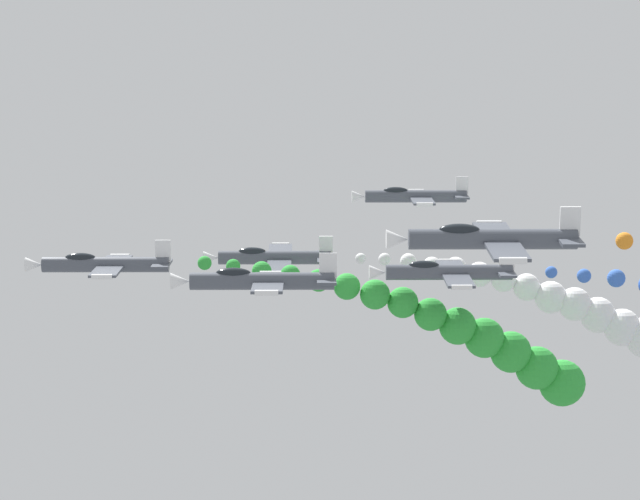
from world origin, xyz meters
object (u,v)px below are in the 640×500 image
(airplane_left_inner, at_px, (259,281))
(airplane_right_inner, at_px, (272,257))
(airplane_lead, at_px, (103,264))
(airplane_trailing, at_px, (414,196))
(airplane_left_outer, at_px, (447,272))
(airplane_right_outer, at_px, (489,239))

(airplane_left_inner, xyz_separation_m, airplane_right_inner, (24.22, -0.23, -0.97))
(airplane_lead, relative_size, airplane_left_inner, 1.00)
(airplane_lead, xyz_separation_m, airplane_trailing, (24.34, -24.07, 3.50))
(airplane_lead, bearing_deg, airplane_trailing, -44.68)
(airplane_left_inner, bearing_deg, airplane_left_outer, -46.85)
(airplane_left_outer, distance_m, airplane_right_outer, 24.52)
(airplane_left_inner, height_order, airplane_right_outer, airplane_right_outer)
(airplane_left_inner, xyz_separation_m, airplane_trailing, (36.81, -12.51, 3.23))
(airplane_lead, height_order, airplane_right_outer, airplane_right_outer)
(airplane_left_outer, bearing_deg, airplane_right_outer, 179.47)
(airplane_right_outer, distance_m, airplane_trailing, 48.80)
(airplane_right_inner, xyz_separation_m, airplane_left_outer, (-12.10, -12.71, 0.15))
(airplane_right_outer, xyz_separation_m, airplane_trailing, (48.79, 0.20, -0.43))
(airplane_left_inner, height_order, airplane_right_inner, airplane_left_inner)
(airplane_left_outer, height_order, airplane_trailing, airplane_trailing)
(airplane_left_outer, bearing_deg, airplane_left_inner, 133.15)
(airplane_lead, distance_m, airplane_left_inner, 17.00)
(airplane_left_outer, height_order, airplane_right_outer, airplane_right_outer)
(airplane_right_outer, relative_size, airplane_trailing, 1.00)
(airplane_right_inner, xyz_separation_m, airplane_trailing, (12.58, -12.29, 4.20))
(airplane_right_inner, height_order, airplane_trailing, airplane_trailing)
(airplane_right_inner, bearing_deg, airplane_left_outer, -133.60)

